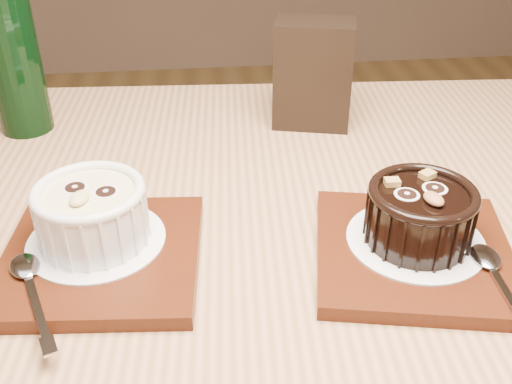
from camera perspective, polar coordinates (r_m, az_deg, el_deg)
table at (r=0.66m, az=-1.32°, el=-10.82°), size 1.25×0.87×0.75m
tray_left at (r=0.58m, az=-14.46°, el=-6.02°), size 0.19×0.19×0.01m
doily_left at (r=0.59m, az=-14.94°, el=-4.44°), size 0.13×0.13×0.00m
ramekin_white at (r=0.57m, az=-15.40°, el=-1.81°), size 0.10×0.10×0.06m
spoon_left at (r=0.54m, az=-20.58°, el=-8.66°), size 0.07×0.13×0.01m
tray_right at (r=0.59m, az=14.74°, el=-5.63°), size 0.21×0.21×0.01m
doily_right at (r=0.59m, az=14.94°, el=-4.44°), size 0.13×0.13×0.00m
ramekin_dark at (r=0.57m, az=15.38°, el=-1.88°), size 0.10×0.10×0.06m
spoon_right at (r=0.56m, az=22.32°, el=-7.94°), size 0.03×0.14×0.01m
condiment_stand at (r=0.80m, az=5.46°, el=11.09°), size 0.11×0.08×0.14m
green_bottle at (r=0.83m, az=-22.13°, el=11.72°), size 0.07×0.07×0.25m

